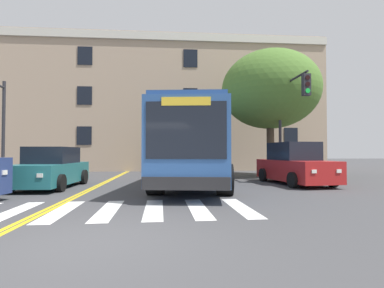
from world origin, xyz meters
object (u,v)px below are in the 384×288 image
at_px(traffic_light_near_corner, 290,108).
at_px(street_tree_curbside_large, 270,90).
at_px(car_grey_behind_bus, 168,158).
at_px(car_red_far_lane, 294,165).
at_px(city_bus, 194,145).
at_px(car_teal_near_lane, 51,169).

xyz_separation_m(traffic_light_near_corner, street_tree_curbside_large, (-0.06, 2.83, 1.52)).
bearing_deg(car_grey_behind_bus, car_red_far_lane, -57.31).
relative_size(city_bus, car_red_far_lane, 2.36).
xyz_separation_m(car_teal_near_lane, traffic_light_near_corner, (11.16, 2.06, 3.01)).
relative_size(city_bus, car_grey_behind_bus, 2.14).
xyz_separation_m(car_teal_near_lane, street_tree_curbside_large, (11.10, 4.88, 4.53)).
height_order(city_bus, traffic_light_near_corner, traffic_light_near_corner).
distance_m(car_red_far_lane, street_tree_curbside_large, 6.21).
relative_size(city_bus, street_tree_curbside_large, 1.36).
xyz_separation_m(city_bus, traffic_light_near_corner, (5.12, 1.35, 1.98)).
distance_m(car_teal_near_lane, car_red_far_lane, 10.75).
bearing_deg(city_bus, car_grey_behind_bus, 97.64).
bearing_deg(car_red_far_lane, car_grey_behind_bus, 122.69).
bearing_deg(traffic_light_near_corner, car_teal_near_lane, -169.56).
height_order(city_bus, car_teal_near_lane, city_bus).
xyz_separation_m(city_bus, car_red_far_lane, (4.69, -0.15, -0.93)).
relative_size(car_red_far_lane, street_tree_curbside_large, 0.58).
relative_size(car_teal_near_lane, car_red_far_lane, 0.94).
distance_m(city_bus, car_grey_behind_bus, 9.16).
height_order(car_teal_near_lane, car_grey_behind_bus, car_grey_behind_bus).
bearing_deg(car_red_far_lane, car_teal_near_lane, -177.01).
height_order(car_red_far_lane, car_grey_behind_bus, car_grey_behind_bus).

